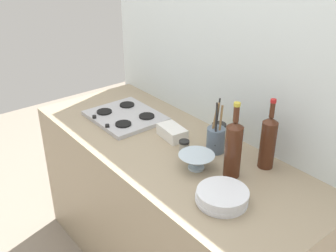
{
  "coord_description": "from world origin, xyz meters",
  "views": [
    {
      "loc": [
        1.41,
        -1.13,
        1.94
      ],
      "look_at": [
        0.0,
        0.0,
        1.02
      ],
      "focal_mm": 42.22,
      "sensor_mm": 36.0,
      "label": 1
    }
  ],
  "objects_px": {
    "stovetop_hob": "(125,116)",
    "mixing_bowl": "(196,161)",
    "condiment_jar_rear": "(219,133)",
    "condiment_jar_front": "(184,147)",
    "wine_bottle_leftmost": "(268,141)",
    "utensil_crock": "(216,139)",
    "wine_bottle_mid_left": "(233,148)",
    "butter_dish": "(172,132)",
    "plate_stack": "(222,196)"
  },
  "relations": [
    {
      "from": "plate_stack",
      "to": "condiment_jar_front",
      "type": "height_order",
      "value": "condiment_jar_front"
    },
    {
      "from": "utensil_crock",
      "to": "condiment_jar_front",
      "type": "distance_m",
      "value": 0.17
    },
    {
      "from": "butter_dish",
      "to": "utensil_crock",
      "type": "bearing_deg",
      "value": 17.59
    },
    {
      "from": "stovetop_hob",
      "to": "condiment_jar_rear",
      "type": "height_order",
      "value": "condiment_jar_rear"
    },
    {
      "from": "stovetop_hob",
      "to": "condiment_jar_rear",
      "type": "bearing_deg",
      "value": 23.03
    },
    {
      "from": "butter_dish",
      "to": "condiment_jar_front",
      "type": "bearing_deg",
      "value": -19.57
    },
    {
      "from": "plate_stack",
      "to": "wine_bottle_leftmost",
      "type": "bearing_deg",
      "value": 100.36
    },
    {
      "from": "wine_bottle_leftmost",
      "to": "mixing_bowl",
      "type": "xyz_separation_m",
      "value": [
        -0.2,
        -0.27,
        -0.1
      ]
    },
    {
      "from": "stovetop_hob",
      "to": "plate_stack",
      "type": "distance_m",
      "value": 0.95
    },
    {
      "from": "plate_stack",
      "to": "wine_bottle_mid_left",
      "type": "xyz_separation_m",
      "value": [
        -0.12,
        0.18,
        0.12
      ]
    },
    {
      "from": "wine_bottle_mid_left",
      "to": "utensil_crock",
      "type": "xyz_separation_m",
      "value": [
        -0.2,
        0.1,
        -0.07
      ]
    },
    {
      "from": "wine_bottle_mid_left",
      "to": "utensil_crock",
      "type": "height_order",
      "value": "wine_bottle_mid_left"
    },
    {
      "from": "stovetop_hob",
      "to": "butter_dish",
      "type": "xyz_separation_m",
      "value": [
        0.36,
        0.07,
        0.02
      ]
    },
    {
      "from": "stovetop_hob",
      "to": "mixing_bowl",
      "type": "distance_m",
      "value": 0.68
    },
    {
      "from": "stovetop_hob",
      "to": "wine_bottle_mid_left",
      "type": "relative_size",
      "value": 1.15
    },
    {
      "from": "stovetop_hob",
      "to": "utensil_crock",
      "type": "distance_m",
      "value": 0.64
    },
    {
      "from": "wine_bottle_leftmost",
      "to": "condiment_jar_front",
      "type": "bearing_deg",
      "value": -145.75
    },
    {
      "from": "utensil_crock",
      "to": "condiment_jar_rear",
      "type": "distance_m",
      "value": 0.11
    },
    {
      "from": "plate_stack",
      "to": "utensil_crock",
      "type": "height_order",
      "value": "utensil_crock"
    },
    {
      "from": "wine_bottle_mid_left",
      "to": "condiment_jar_rear",
      "type": "bearing_deg",
      "value": 145.64
    },
    {
      "from": "condiment_jar_front",
      "to": "condiment_jar_rear",
      "type": "xyz_separation_m",
      "value": [
        0.02,
        0.23,
        0.02
      ]
    },
    {
      "from": "butter_dish",
      "to": "condiment_jar_front",
      "type": "distance_m",
      "value": 0.18
    },
    {
      "from": "plate_stack",
      "to": "condiment_jar_rear",
      "type": "bearing_deg",
      "value": 136.48
    },
    {
      "from": "stovetop_hob",
      "to": "mixing_bowl",
      "type": "xyz_separation_m",
      "value": [
        0.68,
        -0.04,
        0.03
      ]
    },
    {
      "from": "condiment_jar_rear",
      "to": "wine_bottle_mid_left",
      "type": "bearing_deg",
      "value": -34.36
    },
    {
      "from": "stovetop_hob",
      "to": "condiment_jar_front",
      "type": "relative_size",
      "value": 5.72
    },
    {
      "from": "condiment_jar_front",
      "to": "condiment_jar_rear",
      "type": "distance_m",
      "value": 0.23
    },
    {
      "from": "wine_bottle_leftmost",
      "to": "stovetop_hob",
      "type": "bearing_deg",
      "value": -164.82
    },
    {
      "from": "condiment_jar_front",
      "to": "wine_bottle_mid_left",
      "type": "bearing_deg",
      "value": 9.09
    },
    {
      "from": "wine_bottle_mid_left",
      "to": "mixing_bowl",
      "type": "xyz_separation_m",
      "value": [
        -0.14,
        -0.09,
        -0.1
      ]
    },
    {
      "from": "wine_bottle_leftmost",
      "to": "utensil_crock",
      "type": "distance_m",
      "value": 0.28
    },
    {
      "from": "wine_bottle_leftmost",
      "to": "condiment_jar_rear",
      "type": "distance_m",
      "value": 0.33
    },
    {
      "from": "wine_bottle_leftmost",
      "to": "condiment_jar_rear",
      "type": "height_order",
      "value": "wine_bottle_leftmost"
    },
    {
      "from": "stovetop_hob",
      "to": "condiment_jar_front",
      "type": "bearing_deg",
      "value": 0.81
    },
    {
      "from": "mixing_bowl",
      "to": "utensil_crock",
      "type": "bearing_deg",
      "value": 107.64
    },
    {
      "from": "mixing_bowl",
      "to": "butter_dish",
      "type": "xyz_separation_m",
      "value": [
        -0.31,
        0.1,
        -0.01
      ]
    },
    {
      "from": "wine_bottle_leftmost",
      "to": "butter_dish",
      "type": "bearing_deg",
      "value": -161.64
    },
    {
      "from": "wine_bottle_leftmost",
      "to": "condiment_jar_front",
      "type": "height_order",
      "value": "wine_bottle_leftmost"
    },
    {
      "from": "mixing_bowl",
      "to": "condiment_jar_rear",
      "type": "xyz_separation_m",
      "value": [
        -0.12,
        0.27,
        0.01
      ]
    },
    {
      "from": "wine_bottle_leftmost",
      "to": "wine_bottle_mid_left",
      "type": "distance_m",
      "value": 0.19
    },
    {
      "from": "stovetop_hob",
      "to": "butter_dish",
      "type": "relative_size",
      "value": 2.5
    },
    {
      "from": "butter_dish",
      "to": "plate_stack",
      "type": "bearing_deg",
      "value": -19.03
    },
    {
      "from": "stovetop_hob",
      "to": "utensil_crock",
      "type": "xyz_separation_m",
      "value": [
        0.62,
        0.15,
        0.06
      ]
    },
    {
      "from": "stovetop_hob",
      "to": "butter_dish",
      "type": "bearing_deg",
      "value": 10.6
    },
    {
      "from": "plate_stack",
      "to": "condiment_jar_rear",
      "type": "height_order",
      "value": "condiment_jar_rear"
    },
    {
      "from": "wine_bottle_mid_left",
      "to": "utensil_crock",
      "type": "distance_m",
      "value": 0.24
    },
    {
      "from": "stovetop_hob",
      "to": "condiment_jar_rear",
      "type": "relative_size",
      "value": 4.05
    },
    {
      "from": "butter_dish",
      "to": "utensil_crock",
      "type": "distance_m",
      "value": 0.27
    },
    {
      "from": "condiment_jar_front",
      "to": "condiment_jar_rear",
      "type": "bearing_deg",
      "value": 85.35
    },
    {
      "from": "wine_bottle_leftmost",
      "to": "butter_dish",
      "type": "distance_m",
      "value": 0.54
    }
  ]
}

